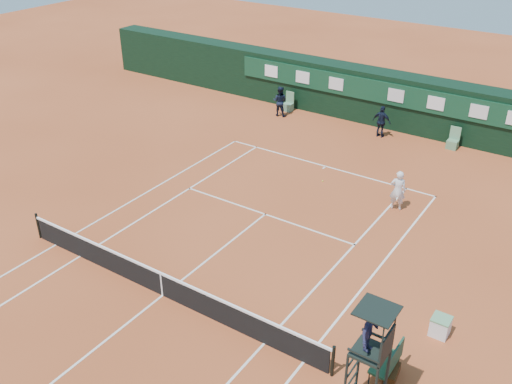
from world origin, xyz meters
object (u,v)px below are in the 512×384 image
(player_bench, at_px, (389,361))
(player, at_px, (398,190))
(umpire_chair, at_px, (371,339))
(tennis_net, at_px, (162,283))
(cooler, at_px, (440,326))

(player_bench, bearing_deg, player, 110.21)
(umpire_chair, height_order, player, umpire_chair)
(umpire_chair, bearing_deg, tennis_net, 175.67)
(player_bench, distance_m, player, 9.63)
(tennis_net, bearing_deg, player, 66.05)
(player, bearing_deg, cooler, 106.23)
(tennis_net, height_order, player_bench, same)
(player_bench, relative_size, player, 0.67)
(player_bench, xyz_separation_m, player, (-3.33, 9.04, 0.30))
(tennis_net, relative_size, player_bench, 10.75)
(tennis_net, bearing_deg, umpire_chair, -4.33)
(umpire_chair, relative_size, cooler, 5.30)
(tennis_net, xyz_separation_m, player_bench, (7.72, 0.85, 0.09))
(player_bench, bearing_deg, umpire_chair, -94.78)
(tennis_net, bearing_deg, cooler, 21.75)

